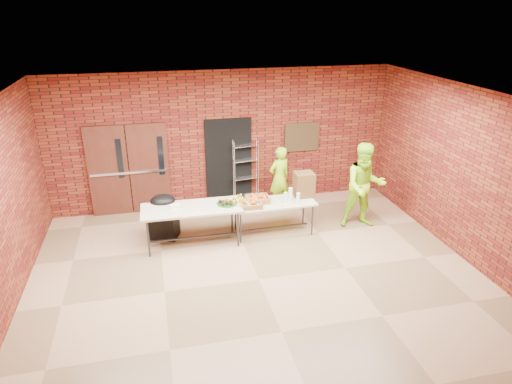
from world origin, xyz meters
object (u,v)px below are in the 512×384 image
table_left (191,210)px  coffee_dispenser (304,184)px  covered_grill (164,216)px  wire_rack (246,172)px  volunteer_woman (279,178)px  volunteer_man (364,186)px  table_right (274,205)px

table_left → coffee_dispenser: coffee_dispenser is taller
covered_grill → wire_rack: bearing=53.5°
coffee_dispenser → covered_grill: bearing=176.8°
wire_rack → volunteer_woman: 0.84m
table_left → volunteer_woman: 2.53m
wire_rack → covered_grill: bearing=-155.2°
table_left → volunteer_man: bearing=0.7°
coffee_dispenser → wire_rack: bearing=123.1°
table_left → volunteer_man: 3.70m
table_left → volunteer_man: (3.70, -0.03, 0.20)m
wire_rack → volunteer_woman: size_ratio=1.05×
table_left → covered_grill: bearing=142.3°
table_right → table_left: bearing=-178.5°
wire_rack → table_right: wire_rack is taller
table_right → covered_grill: bearing=169.9°
table_right → volunteer_man: 2.00m
wire_rack → volunteer_man: bearing=-46.3°
covered_grill → volunteer_woman: (2.72, 0.84, 0.29)m
wire_rack → volunteer_man: size_ratio=0.86×
table_right → coffee_dispenser: 0.80m
volunteer_man → table_right: bearing=-174.2°
table_right → volunteer_man: (1.98, -0.12, 0.29)m
covered_grill → volunteer_woman: bearing=38.0°
table_left → table_right: table_left is taller
covered_grill → table_right: bearing=12.2°
table_right → coffee_dispenser: bearing=12.5°
table_left → volunteer_man: size_ratio=1.06×
volunteer_woman → volunteer_man: size_ratio=0.81×
wire_rack → table_left: 2.28m
volunteer_woman → volunteer_man: (1.51, -1.30, 0.17)m
table_left → covered_grill: 0.74m
covered_grill → volunteer_woman: 2.86m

